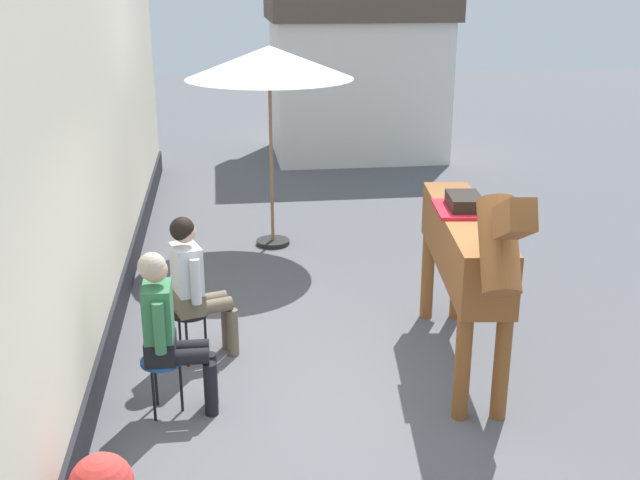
% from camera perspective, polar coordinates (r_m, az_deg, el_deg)
% --- Properties ---
extents(ground_plane, '(40.00, 40.00, 0.00)m').
position_cam_1_polar(ground_plane, '(9.26, 1.00, -2.44)').
color(ground_plane, '#56565B').
extents(pub_facade_wall, '(0.34, 14.00, 3.40)m').
position_cam_1_polar(pub_facade_wall, '(7.37, -17.15, 3.63)').
color(pub_facade_wall, beige).
rests_on(pub_facade_wall, ground_plane).
extents(distant_cottage, '(3.40, 2.60, 3.50)m').
position_cam_1_polar(distant_cottage, '(15.24, 2.75, 13.02)').
color(distant_cottage, silver).
rests_on(distant_cottage, ground_plane).
extents(seated_visitor_near, '(0.61, 0.49, 1.39)m').
position_cam_1_polar(seated_visitor_near, '(6.21, -11.26, -6.24)').
color(seated_visitor_near, '#194C99').
rests_on(seated_visitor_near, ground_plane).
extents(seated_visitor_far, '(0.61, 0.48, 1.39)m').
position_cam_1_polar(seated_visitor_far, '(7.04, -9.30, -3.00)').
color(seated_visitor_far, black).
rests_on(seated_visitor_far, ground_plane).
extents(saddled_horse_center, '(0.70, 2.99, 2.06)m').
position_cam_1_polar(saddled_horse_center, '(6.77, 10.86, -0.55)').
color(saddled_horse_center, brown).
rests_on(saddled_horse_center, ground_plane).
extents(cafe_parasol, '(2.10, 2.10, 2.58)m').
position_cam_1_polar(cafe_parasol, '(9.73, -3.79, 12.93)').
color(cafe_parasol, black).
rests_on(cafe_parasol, ground_plane).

